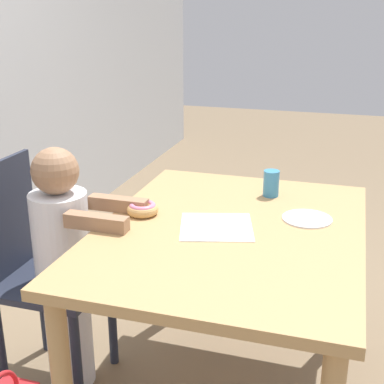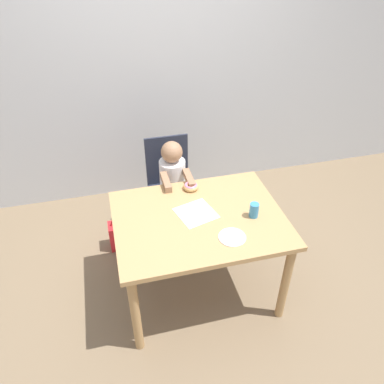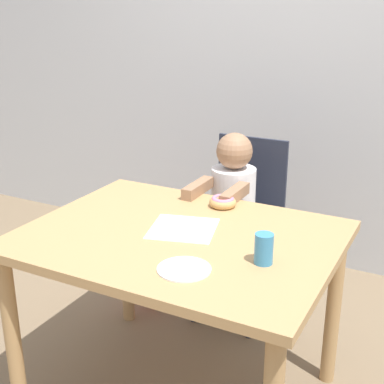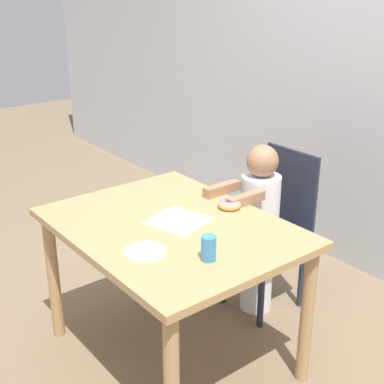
{
  "view_description": "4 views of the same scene",
  "coord_description": "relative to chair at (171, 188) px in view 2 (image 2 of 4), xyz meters",
  "views": [
    {
      "loc": [
        -1.63,
        -0.36,
        1.44
      ],
      "look_at": [
        -0.02,
        0.13,
        0.85
      ],
      "focal_mm": 50.0,
      "sensor_mm": 36.0,
      "label": 1
    },
    {
      "loc": [
        -0.52,
        -1.85,
        2.35
      ],
      "look_at": [
        -0.02,
        0.13,
        0.85
      ],
      "focal_mm": 35.0,
      "sensor_mm": 36.0,
      "label": 2
    },
    {
      "loc": [
        0.88,
        -1.58,
        1.53
      ],
      "look_at": [
        -0.02,
        0.13,
        0.85
      ],
      "focal_mm": 50.0,
      "sensor_mm": 36.0,
      "label": 3
    },
    {
      "loc": [
        1.78,
        -1.29,
        1.76
      ],
      "look_at": [
        -0.02,
        0.13,
        0.85
      ],
      "focal_mm": 50.0,
      "sensor_mm": 36.0,
      "label": 4
    }
  ],
  "objects": [
    {
      "name": "child_figure",
      "position": [
        0.0,
        -0.12,
        0.04
      ],
      "size": [
        0.23,
        0.41,
        0.97
      ],
      "color": "white",
      "rests_on": "ground_plane"
    },
    {
      "name": "handbag",
      "position": [
        -0.45,
        -0.11,
        -0.33
      ],
      "size": [
        0.25,
        0.14,
        0.35
      ],
      "color": "red",
      "rests_on": "ground_plane"
    },
    {
      "name": "dining_table",
      "position": [
        0.05,
        -0.74,
        0.17
      ],
      "size": [
        1.14,
        0.88,
        0.73
      ],
      "color": "tan",
      "rests_on": "ground_plane"
    },
    {
      "name": "donut",
      "position": [
        0.08,
        -0.41,
        0.29
      ],
      "size": [
        0.11,
        0.11,
        0.04
      ],
      "color": "tan",
      "rests_on": "dining_table"
    },
    {
      "name": "wall_back",
      "position": [
        0.05,
        0.74,
        0.79
      ],
      "size": [
        8.0,
        0.05,
        2.5
      ],
      "color": "silver",
      "rests_on": "ground_plane"
    },
    {
      "name": "cup",
      "position": [
        0.41,
        -0.82,
        0.32
      ],
      "size": [
        0.06,
        0.06,
        0.1
      ],
      "color": "teal",
      "rests_on": "dining_table"
    },
    {
      "name": "chair",
      "position": [
        0.0,
        0.0,
        0.0
      ],
      "size": [
        0.37,
        0.39,
        0.9
      ],
      "color": "#232838",
      "rests_on": "ground_plane"
    },
    {
      "name": "napkin",
      "position": [
        0.04,
        -0.69,
        0.27
      ],
      "size": [
        0.3,
        0.3,
        0.0
      ],
      "color": "white",
      "rests_on": "dining_table"
    },
    {
      "name": "ground_plane",
      "position": [
        0.05,
        -0.74,
        -0.46
      ],
      "size": [
        12.0,
        12.0,
        0.0
      ],
      "primitive_type": "plane",
      "color": "#7A664C"
    },
    {
      "name": "plate",
      "position": [
        0.2,
        -0.98,
        0.27
      ],
      "size": [
        0.17,
        0.17,
        0.01
      ],
      "color": "white",
      "rests_on": "dining_table"
    }
  ]
}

